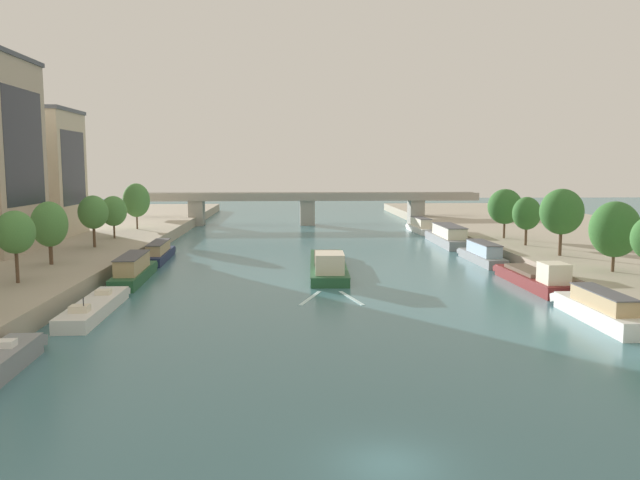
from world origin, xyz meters
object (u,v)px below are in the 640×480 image
object	(u,v)px
moored_boat_left_far	(95,307)
moored_boat_right_second	(448,236)
moored_boat_right_gap_after	(535,278)
barge_midriver	(328,264)
tree_right_by_lamp	(505,207)
tree_right_third	(562,212)
moored_boat_right_lone	(599,309)
tree_left_past_mid	(113,211)
bridge_far	(307,204)
moored_boat_left_downstream	(134,270)
tree_left_second	(93,212)
moored_boat_right_upstream	(420,226)
tree_left_midway	(49,224)
moored_boat_left_end	(159,253)
moored_boat_right_end	(482,254)
tree_right_end_of_row	(527,213)
tree_right_past_mid	(615,229)
tree_left_end_of_row	(15,232)
tree_left_by_lamp	(136,200)

from	to	relation	value
moored_boat_left_far	moored_boat_right_second	world-z (taller)	moored_boat_right_second
moored_boat_right_gap_after	barge_midriver	bearing A→B (deg)	153.89
moored_boat_right_gap_after	tree_right_by_lamp	bearing A→B (deg)	76.93
tree_right_third	moored_boat_right_lone	bearing A→B (deg)	-107.30
moored_boat_right_gap_after	tree_right_by_lamp	size ratio (longest dim) A/B	2.11
tree_left_past_mid	bridge_far	xyz separation A→B (m)	(27.51, 36.22, -1.34)
moored_boat_left_downstream	tree_left_second	bearing A→B (deg)	120.09
moored_boat_right_upstream	tree_left_second	bearing A→B (deg)	-146.54
moored_boat_right_lone	bridge_far	bearing A→B (deg)	103.74
tree_left_midway	bridge_far	world-z (taller)	tree_left_midway
moored_boat_left_end	moored_boat_right_second	xyz separation A→B (m)	(39.31, 13.56, 0.23)
moored_boat_right_lone	moored_boat_right_second	xyz separation A→B (m)	(0.63, 46.04, 0.18)
bridge_far	moored_boat_right_end	bearing A→B (deg)	-68.40
tree_right_by_lamp	moored_boat_left_downstream	bearing A→B (deg)	-155.51
moored_boat_right_lone	tree_left_second	bearing A→B (deg)	145.02
tree_right_end_of_row	moored_boat_left_downstream	bearing A→B (deg)	-164.11
moored_boat_right_end	tree_left_second	distance (m)	47.23
tree_right_end_of_row	moored_boat_right_end	bearing A→B (deg)	-157.25
moored_boat_right_lone	tree_right_third	distance (m)	24.24
moored_boat_right_gap_after	moored_boat_right_end	size ratio (longest dim) A/B	1.14
moored_boat_left_far	bridge_far	bearing A→B (deg)	75.44
barge_midriver	moored_boat_left_far	bearing A→B (deg)	-136.88
moored_boat_right_upstream	bridge_far	bearing A→B (deg)	142.81
tree_left_midway	tree_right_by_lamp	bearing A→B (deg)	20.57
tree_left_past_mid	tree_right_by_lamp	distance (m)	53.28
moored_boat_left_downstream	moored_boat_left_end	distance (m)	13.79
moored_boat_left_far	tree_right_by_lamp	bearing A→B (deg)	37.62
tree_right_past_mid	tree_left_end_of_row	bearing A→B (deg)	-176.94
moored_boat_left_end	moored_boat_right_second	world-z (taller)	moored_boat_right_second
tree_left_by_lamp	tree_left_end_of_row	bearing A→B (deg)	-89.08
moored_boat_left_end	moored_boat_right_lone	bearing A→B (deg)	-40.02
moored_boat_left_far	moored_boat_right_lone	distance (m)	38.41
moored_boat_left_downstream	tree_right_by_lamp	world-z (taller)	tree_right_by_lamp
moored_boat_right_gap_after	moored_boat_right_second	distance (m)	32.43
moored_boat_left_end	tree_right_third	size ratio (longest dim) A/B	1.75
moored_boat_left_far	moored_boat_left_end	world-z (taller)	moored_boat_left_end
moored_boat_left_end	tree_left_midway	distance (m)	16.22
barge_midriver	tree_right_past_mid	world-z (taller)	tree_right_past_mid
moored_boat_right_second	tree_left_midway	distance (m)	54.60
tree_left_second	bridge_far	bearing A→B (deg)	58.97
barge_midriver	tree_left_by_lamp	bearing A→B (deg)	131.61
tree_left_by_lamp	tree_right_by_lamp	size ratio (longest dim) A/B	1.06
moored_boat_left_far	tree_right_by_lamp	size ratio (longest dim) A/B	1.98
barge_midriver	moored_boat_left_end	world-z (taller)	barge_midriver
tree_left_midway	tree_right_end_of_row	distance (m)	54.78
tree_left_second	tree_left_past_mid	xyz separation A→B (m)	(-0.13, 9.29, -0.52)
moored_boat_right_end	moored_boat_right_upstream	size ratio (longest dim) A/B	1.00
barge_midriver	moored_boat_right_end	distance (m)	19.83
moored_boat_left_far	tree_right_by_lamp	world-z (taller)	tree_right_by_lamp
moored_boat_right_second	tree_left_midway	size ratio (longest dim) A/B	2.60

